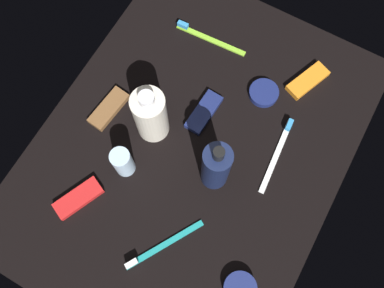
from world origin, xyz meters
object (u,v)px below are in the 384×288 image
Objects in this scene: bodywash_bottle at (151,114)px; toothbrush_teal at (160,247)px; snack_bar_red at (78,198)px; cream_tin_right at (264,93)px; lotion_bottle at (216,167)px; snack_bar_navy at (204,112)px; snack_bar_orange at (308,81)px; cream_tin_left at (240,288)px; snack_bar_brown at (109,109)px; toothbrush_lime at (207,37)px; deodorant_stick at (123,162)px; toothbrush_white at (278,151)px.

bodywash_bottle reaches higher than toothbrush_teal.
cream_tin_right is at bearing -5.50° from snack_bar_red.
snack_bar_navy is (11.72, 8.96, -7.29)cm from lotion_bottle.
cream_tin_left reaches higher than snack_bar_orange.
snack_bar_brown is 47.73cm from cream_tin_left.
bodywash_bottle is at bearing 78.55° from lotion_bottle.
snack_bar_red is 33.08cm from snack_bar_navy.
toothbrush_teal is 41.40cm from cream_tin_right.
toothbrush_teal reaches higher than snack_bar_brown.
lotion_bottle is 17.48cm from bodywash_bottle.
bodywash_bottle reaches higher than snack_bar_red.
snack_bar_navy and snack_bar_orange have the same top height.
snack_bar_orange is at bearing -45.67° from snack_bar_brown.
toothbrush_lime is at bearing 17.77° from toothbrush_teal.
bodywash_bottle is 37.62cm from snack_bar_orange.
lotion_bottle is at bearing -66.44° from deodorant_stick.
lotion_bottle is 1.77× the size of snack_bar_brown.
toothbrush_white is (8.30, -26.79, -6.93)cm from bodywash_bottle.
cream_tin_right is (41.28, -3.18, 0.17)cm from toothbrush_teal.
deodorant_stick is 21.56cm from snack_bar_navy.
lotion_bottle is 1.02× the size of toothbrush_white.
snack_bar_brown is (-1.52, 11.04, -6.79)cm from bodywash_bottle.
snack_bar_red and cream_tin_right have the same top height.
bodywash_bottle reaches higher than cream_tin_right.
snack_bar_brown is at bearing 65.76° from cream_tin_left.
snack_bar_red is at bearing -158.54° from snack_bar_brown.
toothbrush_teal is at bearing -125.90° from deodorant_stick.
toothbrush_lime is 47.86cm from snack_bar_red.
cream_tin_left reaches higher than snack_bar_navy.
toothbrush_lime is 1.00× the size of toothbrush_white.
snack_bar_red and snack_bar_brown have the same top height.
toothbrush_teal is (-10.96, -15.14, -3.79)cm from deodorant_stick.
toothbrush_lime reaches higher than cream_tin_right.
toothbrush_white is (11.77, -9.66, -7.44)cm from lotion_bottle.
bodywash_bottle is 1.91× the size of deodorant_stick.
toothbrush_lime is 1.73× the size of snack_bar_orange.
cream_tin_right is at bearing -42.93° from bodywash_bottle.
toothbrush_white is at bearing -22.83° from snack_bar_red.
toothbrush_teal is 32.74cm from toothbrush_white.
toothbrush_lime reaches higher than snack_bar_navy.
toothbrush_white is 18.62cm from snack_bar_navy.
lotion_bottle is 19.56cm from deodorant_stick.
lotion_bottle is 30.06cm from snack_bar_red.
deodorant_stick is 46.20cm from snack_bar_orange.
cream_tin_left is (-17.64, -15.36, -6.98)cm from lotion_bottle.
deodorant_stick is 0.55× the size of toothbrush_teal.
deodorant_stick is at bearing 177.48° from bodywash_bottle.
snack_bar_red is 57.77cm from snack_bar_orange.
bodywash_bottle is 0.93× the size of toothbrush_lime.
toothbrush_white is at bearing -72.79° from bodywash_bottle.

